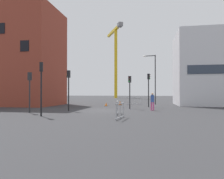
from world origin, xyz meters
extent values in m
plane|color=#333335|center=(0.00, 0.00, 0.00)|extent=(160.00, 160.00, 0.00)
cube|color=brown|center=(-12.95, 6.26, 6.58)|extent=(10.54, 7.91, 13.16)
cube|color=black|center=(-12.95, 2.28, 9.49)|extent=(1.10, 0.06, 1.30)
cube|color=black|center=(-9.79, 2.28, 7.26)|extent=(1.10, 0.06, 1.30)
cube|color=silver|center=(14.19, 10.87, 5.02)|extent=(11.55, 7.76, 10.03)
cylinder|color=gold|center=(-5.08, 42.04, 10.14)|extent=(0.90, 0.90, 20.29)
cube|color=gold|center=(-6.05, 44.07, 20.69)|extent=(6.19, 11.94, 0.70)
cube|color=slate|center=(-3.30, 38.31, 20.69)|extent=(1.86, 2.14, 1.10)
cylinder|color=#232326|center=(5.56, 11.04, 3.62)|extent=(0.14, 0.14, 7.24)
cube|color=#232326|center=(4.79, 11.13, 7.14)|extent=(1.55, 0.28, 0.10)
ellipsoid|color=silver|center=(4.02, 11.22, 7.12)|extent=(0.44, 0.24, 0.16)
cylinder|color=black|center=(-3.03, -1.01, 1.61)|extent=(0.12, 0.12, 3.22)
cube|color=black|center=(-3.03, -1.01, 3.57)|extent=(0.29, 0.25, 0.70)
sphere|color=#390605|center=(-3.21, -1.00, 3.79)|extent=(0.11, 0.11, 0.11)
sphere|color=#F2A514|center=(-3.21, -1.00, 3.57)|extent=(0.11, 0.11, 0.11)
sphere|color=#07330F|center=(-3.21, -1.00, 3.35)|extent=(0.11, 0.11, 0.11)
cylinder|color=#2D2D30|center=(2.60, 2.34, 1.42)|extent=(0.12, 0.12, 2.84)
cube|color=#2D2D30|center=(2.60, 2.34, 3.19)|extent=(0.32, 0.35, 0.70)
sphere|color=#390605|center=(2.54, 2.17, 3.41)|extent=(0.11, 0.11, 0.11)
sphere|color=#3C2905|center=(2.54, 2.17, 3.19)|extent=(0.11, 0.11, 0.11)
sphere|color=green|center=(2.54, 2.17, 2.97)|extent=(0.11, 0.11, 0.11)
cylinder|color=black|center=(4.59, 5.77, 1.68)|extent=(0.12, 0.12, 3.36)
cube|color=black|center=(4.59, 5.77, 3.71)|extent=(0.30, 0.26, 0.70)
sphere|color=#390605|center=(4.77, 5.78, 3.93)|extent=(0.11, 0.11, 0.11)
sphere|color=#3C2905|center=(4.77, 5.78, 3.71)|extent=(0.11, 0.11, 0.11)
sphere|color=green|center=(4.77, 5.78, 3.49)|extent=(0.11, 0.11, 0.11)
cylinder|color=#232326|center=(-5.66, -3.46, 1.43)|extent=(0.12, 0.12, 2.85)
cube|color=#232326|center=(-5.66, -3.46, 3.20)|extent=(0.32, 0.34, 0.70)
sphere|color=#390605|center=(-5.60, -3.29, 3.42)|extent=(0.11, 0.11, 0.11)
sphere|color=#F2A514|center=(-5.60, -3.29, 3.20)|extent=(0.11, 0.11, 0.11)
sphere|color=#07330F|center=(-5.60, -3.29, 2.98)|extent=(0.11, 0.11, 0.11)
cylinder|color=black|center=(-3.37, -5.68, 1.69)|extent=(0.12, 0.12, 3.37)
cube|color=black|center=(-3.37, -5.68, 3.72)|extent=(0.33, 0.35, 0.70)
sphere|color=#390605|center=(-3.44, -5.52, 3.94)|extent=(0.11, 0.11, 0.11)
sphere|color=#F2A514|center=(-3.44, -5.52, 3.72)|extent=(0.11, 0.11, 0.11)
sphere|color=#07330F|center=(-3.44, -5.52, 3.50)|extent=(0.11, 0.11, 0.11)
cylinder|color=#D14C8C|center=(5.07, 0.83, 0.41)|extent=(0.14, 0.14, 0.83)
cylinder|color=#D14C8C|center=(4.87, 0.82, 0.41)|extent=(0.14, 0.14, 0.83)
cylinder|color=#33519E|center=(4.97, 0.83, 1.18)|extent=(0.34, 0.34, 0.69)
sphere|color=tan|center=(4.97, 0.83, 1.63)|extent=(0.22, 0.22, 0.22)
cube|color=#9EA0A5|center=(2.07, -3.28, 1.05)|extent=(0.35, 2.18, 0.06)
cube|color=#9EA0A5|center=(2.07, -3.28, 0.10)|extent=(0.35, 2.18, 0.06)
cylinder|color=#9EA0A5|center=(2.20, -4.26, 0.53)|extent=(0.04, 0.04, 1.05)
cylinder|color=#9EA0A5|center=(2.07, -3.28, 0.53)|extent=(0.04, 0.04, 1.05)
cylinder|color=#9EA0A5|center=(1.94, -2.30, 0.53)|extent=(0.04, 0.04, 1.05)
cube|color=#B2B5BA|center=(2.55, 9.81, 1.05)|extent=(2.09, 0.11, 0.06)
cube|color=#B2B5BA|center=(2.55, 9.81, 0.10)|extent=(2.09, 0.11, 0.06)
cylinder|color=#B2B5BA|center=(1.61, 9.79, 0.53)|extent=(0.04, 0.04, 1.05)
cylinder|color=#B2B5BA|center=(2.55, 9.81, 0.53)|extent=(0.04, 0.04, 1.05)
cylinder|color=#B2B5BA|center=(3.49, 9.84, 0.53)|extent=(0.04, 0.04, 1.05)
cube|color=gray|center=(2.70, -6.21, 1.05)|extent=(0.33, 2.17, 0.06)
cube|color=gray|center=(2.70, -6.21, 0.10)|extent=(0.33, 2.17, 0.06)
cylinder|color=gray|center=(2.58, -7.19, 0.53)|extent=(0.04, 0.04, 1.05)
cylinder|color=gray|center=(2.70, -6.21, 0.53)|extent=(0.04, 0.04, 1.05)
cylinder|color=gray|center=(2.82, -5.24, 0.53)|extent=(0.04, 0.04, 1.05)
cube|color=black|center=(-0.81, 6.36, 0.01)|extent=(0.46, 0.46, 0.03)
cone|color=orange|center=(-0.81, 6.36, 0.23)|extent=(0.35, 0.35, 0.46)
cube|color=black|center=(0.68, 8.78, 0.01)|extent=(0.57, 0.57, 0.03)
cone|color=orange|center=(0.68, 8.78, 0.29)|extent=(0.44, 0.44, 0.58)
camera|label=1|loc=(4.63, -20.54, 1.84)|focal=34.11mm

